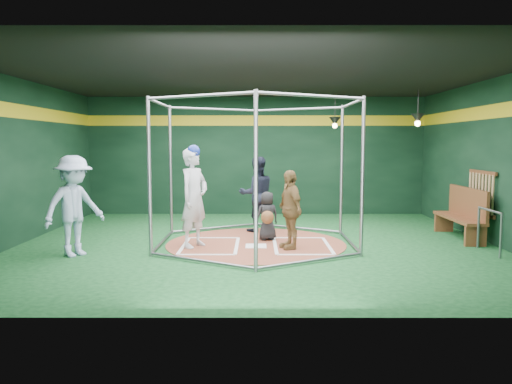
{
  "coord_description": "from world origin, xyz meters",
  "views": [
    {
      "loc": [
        0.01,
        -10.44,
        2.14
      ],
      "look_at": [
        0.0,
        0.1,
        1.1
      ],
      "focal_mm": 35.0,
      "sensor_mm": 36.0,
      "label": 1
    }
  ],
  "objects_px": {
    "visitor_leopard": "(290,209)",
    "umpire": "(257,194)",
    "dugout_bench": "(463,213)",
    "batter_figure": "(194,197)"
  },
  "relations": [
    {
      "from": "visitor_leopard",
      "to": "umpire",
      "type": "relative_size",
      "value": 0.88
    },
    {
      "from": "umpire",
      "to": "visitor_leopard",
      "type": "bearing_deg",
      "value": 92.6
    },
    {
      "from": "dugout_bench",
      "to": "umpire",
      "type": "bearing_deg",
      "value": 169.51
    },
    {
      "from": "visitor_leopard",
      "to": "dugout_bench",
      "type": "height_order",
      "value": "visitor_leopard"
    },
    {
      "from": "visitor_leopard",
      "to": "dugout_bench",
      "type": "xyz_separation_m",
      "value": [
        3.96,
        1.11,
        -0.22
      ]
    },
    {
      "from": "batter_figure",
      "to": "visitor_leopard",
      "type": "height_order",
      "value": "batter_figure"
    },
    {
      "from": "batter_figure",
      "to": "visitor_leopard",
      "type": "relative_size",
      "value": 1.32
    },
    {
      "from": "batter_figure",
      "to": "visitor_leopard",
      "type": "bearing_deg",
      "value": -4.59
    },
    {
      "from": "batter_figure",
      "to": "visitor_leopard",
      "type": "distance_m",
      "value": 1.97
    },
    {
      "from": "dugout_bench",
      "to": "batter_figure",
      "type": "bearing_deg",
      "value": -170.78
    }
  ]
}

